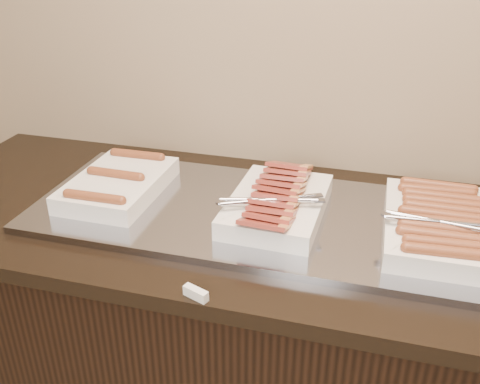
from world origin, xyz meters
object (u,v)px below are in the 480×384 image
Objects in this scene: counter at (265,348)px; warming_tray at (260,215)px; dish_right at (440,224)px; dish_left at (118,184)px; dish_center at (277,202)px.

warming_tray is (-0.02, 0.00, 0.46)m from counter.
dish_right reaches higher than counter.
dish_left reaches higher than counter.
dish_left is 0.85m from dish_right.
counter is at bearing 178.92° from dish_right.
warming_tray is 0.41m from dish_left.
dish_right is (0.44, -0.00, 0.04)m from warming_tray.
dish_center reaches higher than warming_tray.
dish_left is at bearing 179.14° from dish_right.
counter is 6.04× the size of dish_left.
warming_tray is at bearing 178.94° from dish_right.
dish_center is (0.02, -0.00, 0.50)m from counter.
counter is 0.65m from dish_left.
dish_left is 0.91× the size of dish_center.
warming_tray is at bearing 176.62° from dish_center.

